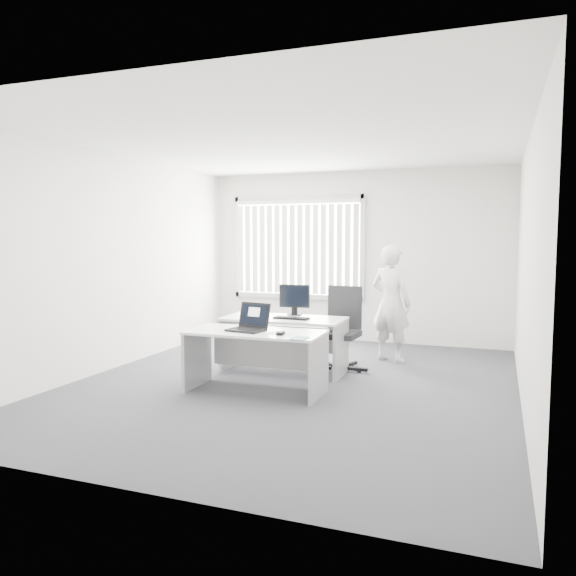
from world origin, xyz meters
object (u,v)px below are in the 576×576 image
at_px(person, 391,303).
at_px(monitor, 294,300).
at_px(desk_near, 255,348).
at_px(laptop, 246,318).
at_px(desk_far, 284,333).
at_px(office_chair, 340,344).

bearing_deg(person, monitor, 58.54).
relative_size(desk_near, laptop, 3.88).
height_order(desk_far, laptop, laptop).
relative_size(desk_far, laptop, 3.98).
relative_size(desk_near, office_chair, 1.40).
distance_m(desk_near, monitor, 1.30).
xyz_separation_m(desk_near, monitor, (0.01, 1.24, 0.41)).
xyz_separation_m(desk_near, office_chair, (0.61, 1.35, -0.16)).
distance_m(desk_far, laptop, 1.08).
xyz_separation_m(person, laptop, (-1.22, -2.15, 0.03)).
relative_size(office_chair, person, 0.67).
bearing_deg(desk_near, person, 60.89).
distance_m(person, monitor, 1.42).
bearing_deg(person, desk_near, 82.31).
height_order(desk_near, office_chair, office_chair).
distance_m(desk_far, office_chair, 0.77).
bearing_deg(desk_far, monitor, 77.21).
height_order(office_chair, monitor, monitor).
bearing_deg(monitor, laptop, -100.75).
xyz_separation_m(desk_near, person, (1.13, 2.11, 0.32)).
bearing_deg(desk_far, person, 42.96).
height_order(desk_near, desk_far, desk_far).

